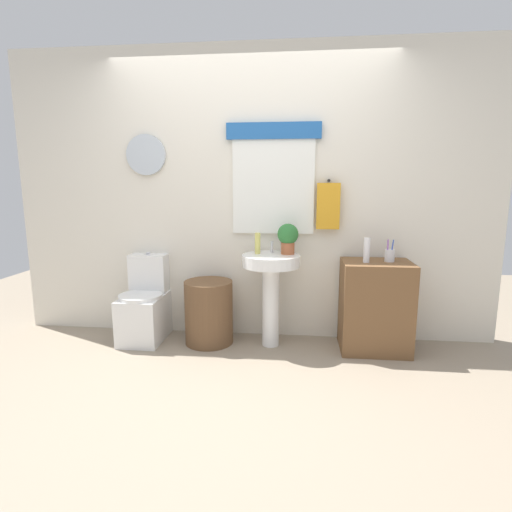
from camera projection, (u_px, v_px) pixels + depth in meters
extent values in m
plane|color=gray|center=(232.00, 392.00, 2.74)|extent=(8.00, 8.00, 0.00)
cube|color=silver|center=(251.00, 196.00, 3.63)|extent=(4.40, 0.10, 2.60)
cube|color=white|center=(273.00, 187.00, 3.53)|extent=(0.72, 0.03, 0.83)
cube|color=#235BA3|center=(274.00, 131.00, 3.44)|extent=(0.82, 0.04, 0.14)
cylinder|color=silver|center=(146.00, 155.00, 3.60)|extent=(0.36, 0.03, 0.36)
cylinder|color=black|center=(329.00, 180.00, 3.46)|extent=(0.02, 0.06, 0.02)
cube|color=gold|center=(328.00, 206.00, 3.48)|extent=(0.20, 0.05, 0.40)
cube|color=white|center=(144.00, 318.00, 3.63)|extent=(0.36, 0.50, 0.41)
cylinder|color=white|center=(140.00, 296.00, 3.53)|extent=(0.38, 0.38, 0.03)
cube|color=white|center=(149.00, 273.00, 3.73)|extent=(0.34, 0.18, 0.35)
cylinder|color=silver|center=(148.00, 253.00, 3.70)|extent=(0.04, 0.04, 0.02)
cylinder|color=brown|center=(209.00, 312.00, 3.56)|extent=(0.43, 0.43, 0.56)
cylinder|color=white|center=(271.00, 306.00, 3.49)|extent=(0.15, 0.15, 0.71)
cylinder|color=white|center=(271.00, 261.00, 3.41)|extent=(0.50, 0.50, 0.10)
cylinder|color=silver|center=(272.00, 247.00, 3.51)|extent=(0.03, 0.03, 0.10)
cube|color=brown|center=(375.00, 306.00, 3.39)|extent=(0.57, 0.44, 0.77)
cylinder|color=#DBD166|center=(258.00, 243.00, 3.45)|extent=(0.05, 0.05, 0.18)
cylinder|color=#AD5B38|center=(288.00, 248.00, 3.44)|extent=(0.12, 0.12, 0.10)
sphere|color=#2D7033|center=(288.00, 234.00, 3.42)|extent=(0.18, 0.18, 0.18)
cylinder|color=white|center=(367.00, 250.00, 3.27)|extent=(0.05, 0.05, 0.20)
cylinder|color=silver|center=(390.00, 256.00, 3.32)|extent=(0.08, 0.08, 0.10)
cylinder|color=blue|center=(392.00, 250.00, 3.32)|extent=(0.02, 0.04, 0.18)
cylinder|color=purple|center=(388.00, 250.00, 3.31)|extent=(0.01, 0.02, 0.18)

